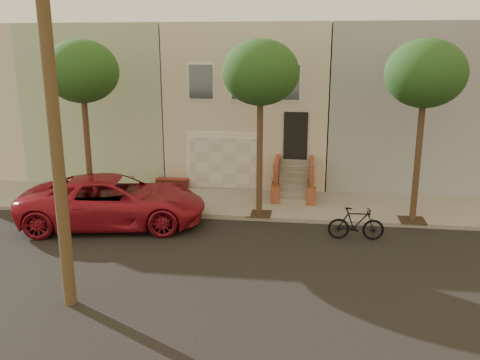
# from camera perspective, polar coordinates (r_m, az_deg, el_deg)

# --- Properties ---
(ground) EXTENTS (90.00, 90.00, 0.00)m
(ground) POSITION_cam_1_polar(r_m,az_deg,el_deg) (15.41, -3.00, -8.77)
(ground) COLOR black
(ground) RESTS_ON ground
(sidewalk) EXTENTS (40.00, 3.70, 0.15)m
(sidewalk) POSITION_cam_1_polar(r_m,az_deg,el_deg) (20.34, -0.26, -2.63)
(sidewalk) COLOR gray
(sidewalk) RESTS_ON ground
(house_row) EXTENTS (33.10, 11.70, 7.00)m
(house_row) POSITION_cam_1_polar(r_m,az_deg,el_deg) (25.34, 1.55, 9.05)
(house_row) COLOR beige
(house_row) RESTS_ON sidewalk
(tree_left) EXTENTS (2.70, 2.57, 6.30)m
(tree_left) POSITION_cam_1_polar(r_m,az_deg,el_deg) (19.59, -17.38, 11.48)
(tree_left) COLOR #2D2116
(tree_left) RESTS_ON sidewalk
(tree_mid) EXTENTS (2.70, 2.57, 6.30)m
(tree_mid) POSITION_cam_1_polar(r_m,az_deg,el_deg) (17.89, 2.32, 11.88)
(tree_mid) COLOR #2D2116
(tree_mid) RESTS_ON sidewalk
(tree_right) EXTENTS (2.70, 2.57, 6.30)m
(tree_right) POSITION_cam_1_polar(r_m,az_deg,el_deg) (18.22, 20.15, 11.07)
(tree_right) COLOR #2D2116
(tree_right) RESTS_ON sidewalk
(pickup_truck) EXTENTS (6.83, 4.05, 1.78)m
(pickup_truck) POSITION_cam_1_polar(r_m,az_deg,el_deg) (18.41, -14.01, -2.29)
(pickup_truck) COLOR maroon
(pickup_truck) RESTS_ON ground
(motorcycle) EXTENTS (1.84, 0.58, 1.10)m
(motorcycle) POSITION_cam_1_polar(r_m,az_deg,el_deg) (17.05, 12.94, -4.80)
(motorcycle) COLOR black
(motorcycle) RESTS_ON ground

